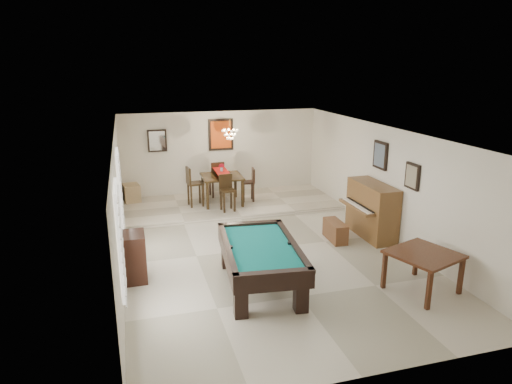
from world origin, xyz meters
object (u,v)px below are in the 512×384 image
dining_chair_south (228,193)px  corner_bench (131,193)px  dining_table (222,187)px  apothecary_chest (135,257)px  dining_chair_west (195,186)px  square_table (422,272)px  dining_chair_east (248,185)px  flower_vase (222,168)px  chandelier (230,130)px  dining_chair_north (216,179)px  pool_table (260,267)px  piano_bench (335,231)px  upright_piano (366,210)px

dining_chair_south → corner_bench: 2.99m
dining_table → corner_bench: bearing=159.9°
apothecary_chest → dining_chair_west: dining_chair_west is taller
square_table → corner_bench: (-4.92, 6.81, -0.00)m
apothecary_chest → dining_chair_east: 5.20m
dining_chair_east → square_table: bearing=23.0°
dining_table → flower_vase: bearing=0.0°
dining_table → chandelier: 1.64m
flower_vase → dining_chair_north: bearing=91.3°
flower_vase → dining_chair_east: size_ratio=0.24×
dining_chair_west → dining_chair_north: bearing=-50.7°
pool_table → dining_chair_south: dining_chair_south is taller
dining_chair_south → chandelier: chandelier is taller
apothecary_chest → dining_table: size_ratio=0.83×
piano_bench → dining_chair_north: (-2.03, 3.95, 0.43)m
square_table → upright_piano: upright_piano is taller
flower_vase → corner_bench: 2.76m
dining_table → chandelier: (0.25, -0.05, 1.62)m
pool_table → dining_chair_east: bearing=83.5°
piano_bench → dining_chair_south: dining_chair_south is taller
dining_chair_east → pool_table: bearing=-5.1°
dining_chair_south → dining_chair_west: 1.04m
upright_piano → flower_vase: 4.27m
square_table → chandelier: size_ratio=1.79×
flower_vase → corner_bench: (-2.49, 0.91, -0.79)m
dining_chair_south → dining_table: bearing=84.2°
pool_table → square_table: pool_table is taller
pool_table → dining_table: (0.32, 4.94, 0.18)m
piano_bench → apothecary_chest: 4.61m
apothecary_chest → dining_chair_north: bearing=62.1°
upright_piano → dining_chair_west: 4.75m
pool_table → square_table: size_ratio=2.25×
flower_vase → dining_chair_west: flower_vase is taller
square_table → dining_table: 6.38m
square_table → dining_chair_west: (-3.20, 5.86, 0.30)m
corner_bench → apothecary_chest: bearing=-90.4°
apothecary_chest → dining_chair_west: (1.76, 3.98, 0.21)m
chandelier → corner_bench: bearing=160.7°
corner_bench → dining_chair_south: bearing=-33.4°
piano_bench → apothecary_chest: size_ratio=0.87×
piano_bench → apothecary_chest: apothecary_chest is taller
piano_bench → dining_table: 3.80m
flower_vase → corner_bench: bearing=159.9°
pool_table → flower_vase: (0.32, 4.94, 0.76)m
flower_vase → pool_table: bearing=-93.7°
apothecary_chest → upright_piano: bearing=8.9°
dining_chair_north → corner_bench: dining_chair_north is taller
dining_chair_north → corner_bench: bearing=-9.0°
flower_vase → chandelier: size_ratio=0.38×
square_table → dining_chair_north: size_ratio=1.00×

